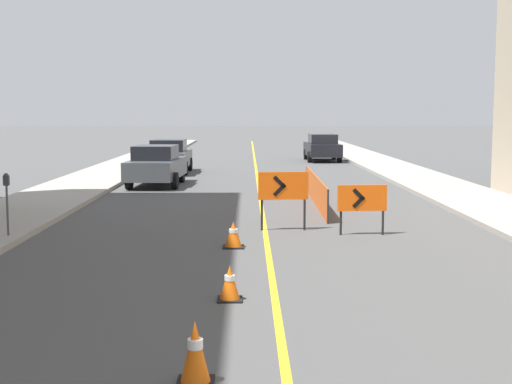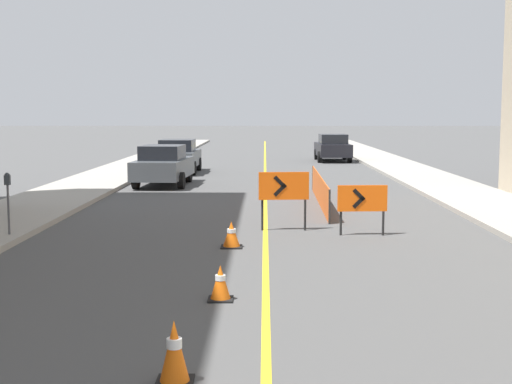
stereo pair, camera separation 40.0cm
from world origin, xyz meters
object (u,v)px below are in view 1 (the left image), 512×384
traffic_cone_third (195,353)px  parking_meter_near_curb (7,192)px  traffic_cone_fifth (233,235)px  parked_car_curb_far (322,147)px  parked_car_curb_mid (169,156)px  traffic_cone_fourth (230,283)px  arrow_barricade_primary (283,188)px  arrow_barricade_secondary (362,200)px  parked_car_curb_near (156,165)px

traffic_cone_third → parking_meter_near_curb: (-4.80, 8.44, 0.78)m
traffic_cone_third → traffic_cone_fifth: traffic_cone_third is taller
parked_car_curb_far → parking_meter_near_curb: size_ratio=3.10×
parking_meter_near_curb → parked_car_curb_mid: bearing=84.7°
traffic_cone_fourth → traffic_cone_fifth: traffic_cone_fifth is taller
arrow_barricade_primary → parked_car_curb_mid: bearing=100.8°
arrow_barricade_primary → parking_meter_near_curb: parking_meter_near_curb is taller
arrow_barricade_primary → traffic_cone_fourth: bearing=-104.7°
traffic_cone_fourth → parking_meter_near_curb: size_ratio=0.39×
arrow_barricade_secondary → parked_car_curb_near: bearing=115.7°
arrow_barricade_secondary → parked_car_curb_near: 12.91m
traffic_cone_fourth → parked_car_curb_mid: size_ratio=0.13×
traffic_cone_fourth → parking_meter_near_curb: (-5.08, 5.06, 0.85)m
arrow_barricade_primary → arrow_barricade_secondary: (1.82, -0.68, -0.20)m
arrow_barricade_secondary → arrow_barricade_primary: bearing=156.1°
arrow_barricade_primary → parked_car_curb_mid: 17.08m
parked_car_curb_near → parking_meter_near_curb: bearing=-95.2°
traffic_cone_third → parked_car_curb_near: (-3.03, 20.50, 0.46)m
traffic_cone_fourth → parked_car_curb_near: 17.44m
parked_car_curb_near → arrow_barricade_primary: bearing=-64.0°
traffic_cone_fourth → parked_car_curb_far: size_ratio=0.13×
parked_car_curb_mid → parked_car_curb_far: size_ratio=0.99×
traffic_cone_fourth → parked_car_curb_near: bearing=100.9°
parked_car_curb_near → parked_car_curb_mid: 5.85m
parking_meter_near_curb → traffic_cone_third: bearing=-60.4°
parking_meter_near_curb → traffic_cone_fourth: bearing=-44.9°
traffic_cone_fifth → arrow_barricade_secondary: (3.00, 1.54, 0.56)m
traffic_cone_fifth → arrow_barricade_primary: bearing=62.1°
traffic_cone_third → parked_car_curb_mid: parked_car_curb_mid is taller
arrow_barricade_primary → parked_car_curb_far: size_ratio=0.33×
traffic_cone_third → traffic_cone_fourth: traffic_cone_third is taller
traffic_cone_fifth → parked_car_curb_far: (4.70, 26.83, 0.52)m
arrow_barricade_primary → arrow_barricade_secondary: bearing=-25.3°
parked_car_curb_far → parking_meter_near_curb: parked_car_curb_far is taller
traffic_cone_third → parked_car_curb_near: bearing=98.4°
traffic_cone_fifth → arrow_barricade_secondary: size_ratio=0.48×
parked_car_curb_mid → parked_car_curb_far: bearing=45.7°
traffic_cone_fourth → parking_meter_near_curb: 7.22m
traffic_cone_third → arrow_barricade_primary: (1.43, 9.89, 0.69)m
traffic_cone_fourth → parked_car_curb_near: size_ratio=0.13×
parked_car_curb_mid → parked_car_curb_far: (8.11, 8.15, 0.00)m
arrow_barricade_primary → parked_car_curb_near: (-4.45, 10.61, -0.24)m
traffic_cone_third → traffic_cone_fourth: 3.40m
arrow_barricade_secondary → parked_car_curb_mid: (-6.40, 17.14, -0.03)m
traffic_cone_fifth → parked_car_curb_near: size_ratio=0.13×
parked_car_curb_near → parking_meter_near_curb: 12.19m
traffic_cone_third → parked_car_curb_mid: bearing=96.8°
parked_car_curb_near → parking_meter_near_curb: parked_car_curb_near is taller
traffic_cone_third → parked_car_curb_near: size_ratio=0.16×
traffic_cone_fifth → parked_car_curb_far: 27.24m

